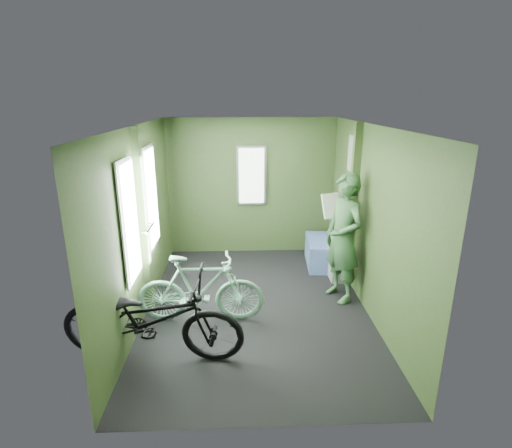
{
  "coord_description": "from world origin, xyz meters",
  "views": [
    {
      "loc": [
        -0.19,
        -4.62,
        2.6
      ],
      "look_at": [
        0.0,
        0.1,
        1.1
      ],
      "focal_mm": 28.0,
      "sensor_mm": 36.0,
      "label": 1
    }
  ],
  "objects": [
    {
      "name": "bench_seat",
      "position": [
        1.14,
        1.34,
        0.27
      ],
      "size": [
        0.54,
        0.89,
        0.91
      ],
      "rotation": [
        0.0,
        0.0,
        -0.08
      ],
      "color": "navy",
      "rests_on": "ground"
    },
    {
      "name": "bicycle_black",
      "position": [
        -1.1,
        -1.06,
        0.0
      ],
      "size": [
        1.95,
        1.0,
        1.07
      ],
      "primitive_type": "imported",
      "rotation": [
        0.0,
        -0.15,
        1.46
      ],
      "color": "black",
      "rests_on": "ground"
    },
    {
      "name": "room",
      "position": [
        -0.04,
        0.04,
        1.44
      ],
      "size": [
        4.0,
        4.02,
        2.31
      ],
      "color": "black",
      "rests_on": "ground"
    },
    {
      "name": "passenger",
      "position": [
        1.14,
        0.2,
        0.86
      ],
      "size": [
        0.62,
        0.76,
        1.71
      ],
      "rotation": [
        0.0,
        0.0,
        -1.18
      ],
      "color": "#2F5730",
      "rests_on": "ground"
    },
    {
      "name": "waste_box",
      "position": [
        1.26,
        0.8,
        0.44
      ],
      "size": [
        0.26,
        0.36,
        0.87
      ],
      "primitive_type": "cube",
      "color": "gray",
      "rests_on": "ground"
    },
    {
      "name": "bicycle_mint",
      "position": [
        -0.67,
        -0.36,
        0.0
      ],
      "size": [
        1.52,
        0.59,
        0.96
      ],
      "primitive_type": "imported",
      "rotation": [
        0.0,
        -0.16,
        1.55
      ],
      "color": "#88CEAE",
      "rests_on": "ground"
    }
  ]
}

